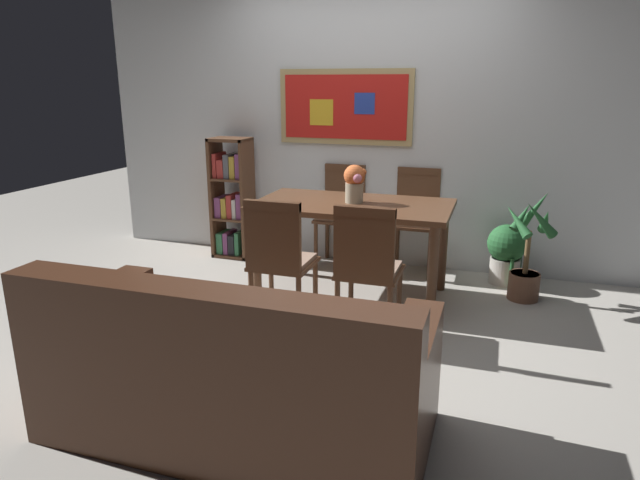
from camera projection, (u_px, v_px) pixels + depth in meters
The scene contains 12 objects.
ground_plane at pixel (317, 322), 3.91m from camera, with size 12.00×12.00×0.00m, color #B7B2A8.
wall_back_with_painting at pixel (370, 121), 4.94m from camera, with size 5.20×0.14×2.60m.
dining_table at pixel (353, 216), 4.24m from camera, with size 1.49×0.83×0.75m.
dining_chair_far_right at pixel (416, 211), 4.88m from camera, with size 0.40×0.41×0.91m.
dining_chair_near_right at pixel (367, 261), 3.51m from camera, with size 0.40×0.41×0.91m.
dining_chair_far_left at pixel (342, 206), 5.07m from camera, with size 0.40×0.41×0.91m.
dining_chair_near_left at pixel (279, 253), 3.67m from camera, with size 0.40×0.41×0.91m.
leather_couch at pixel (233, 377), 2.57m from camera, with size 1.80×0.84×0.84m.
bookshelf at pixel (232, 201), 5.27m from camera, with size 0.36×0.28×1.14m.
potted_ivy at pixel (506, 252), 4.60m from camera, with size 0.32×0.32×0.55m.
potted_palm at pixel (527, 257), 4.23m from camera, with size 0.42×0.39×0.86m.
flower_vase at pixel (355, 181), 4.19m from camera, with size 0.17×0.19×0.29m.
Camera 1 is at (1.14, -3.41, 1.63)m, focal length 31.06 mm.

